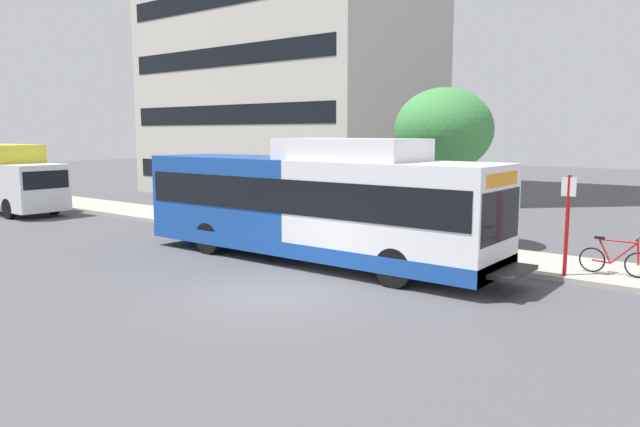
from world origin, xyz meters
name	(u,v)px	position (x,y,z in m)	size (l,w,h in m)	color
ground_plane	(83,254)	(0.00, 8.00, 0.00)	(120.00, 120.00, 0.00)	#4C4C51
sidewalk_curb	(278,230)	(7.00, 6.00, 0.07)	(3.00, 56.00, 0.14)	#A8A399
transit_bus	(312,205)	(3.61, 1.59, 1.70)	(2.58, 12.25, 3.65)	white
bus_stop_sign_pole	(567,218)	(5.80, -5.04, 1.65)	(0.10, 0.36, 2.60)	red
bicycle_parked	(615,259)	(6.61, -6.06, 0.56)	(0.52, 1.76, 1.02)	black
street_tree_near_stop	(444,130)	(8.20, -0.33, 3.89)	(3.25, 3.25, 5.15)	#4C3823
box_truck_background	(7,176)	(3.26, 19.97, 1.74)	(2.32, 7.01, 3.25)	silver
lattice_comm_tower	(186,69)	(22.91, 30.35, 9.09)	(1.10, 1.10, 27.45)	#B7B7BC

